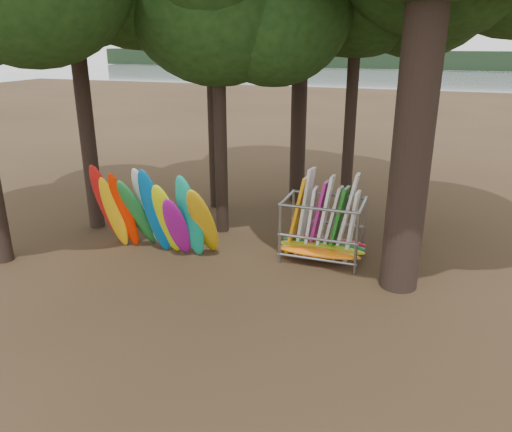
% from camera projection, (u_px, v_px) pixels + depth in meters
% --- Properties ---
extents(ground, '(120.00, 120.00, 0.00)m').
position_uv_depth(ground, '(216.00, 274.00, 14.74)').
color(ground, '#47331E').
rests_on(ground, ground).
extents(lake, '(160.00, 160.00, 0.00)m').
position_uv_depth(lake, '(394.00, 89.00, 68.00)').
color(lake, gray).
rests_on(lake, ground).
extents(far_shore, '(160.00, 4.00, 4.00)m').
position_uv_depth(far_shore, '(415.00, 60.00, 111.71)').
color(far_shore, black).
rests_on(far_shore, ground).
extents(kayak_row, '(4.31, 1.97, 3.13)m').
position_uv_depth(kayak_row, '(154.00, 215.00, 15.62)').
color(kayak_row, red).
rests_on(kayak_row, ground).
extents(storage_rack, '(2.76, 1.56, 2.82)m').
position_uv_depth(storage_rack, '(323.00, 231.00, 15.48)').
color(storage_rack, gray).
rests_on(storage_rack, ground).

